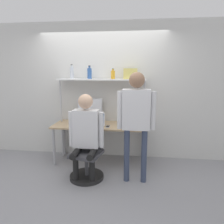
% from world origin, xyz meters
% --- Properties ---
extents(ground_plane, '(12.00, 12.00, 0.00)m').
position_xyz_m(ground_plane, '(0.00, 0.00, 0.00)').
color(ground_plane, gray).
extents(wall_back, '(8.00, 0.06, 2.70)m').
position_xyz_m(wall_back, '(0.00, 0.73, 1.35)').
color(wall_back, silver).
rests_on(wall_back, ground_plane).
extents(desk, '(1.78, 0.68, 0.74)m').
position_xyz_m(desk, '(0.00, 0.36, 0.67)').
color(desk, tan).
rests_on(desk, ground_plane).
extents(shelf_unit, '(1.69, 0.32, 1.60)m').
position_xyz_m(shelf_unit, '(0.00, 0.53, 1.40)').
color(shelf_unit, white).
rests_on(shelf_unit, ground_plane).
extents(monitor, '(0.51, 0.17, 0.48)m').
position_xyz_m(monitor, '(-0.24, 0.57, 1.02)').
color(monitor, '#B7B7BC').
rests_on(monitor, desk).
extents(laptop, '(0.28, 0.24, 0.24)m').
position_xyz_m(laptop, '(-0.04, 0.27, 0.81)').
color(laptop, silver).
rests_on(laptop, desk).
extents(cell_phone, '(0.07, 0.15, 0.01)m').
position_xyz_m(cell_phone, '(0.17, 0.20, 0.75)').
color(cell_phone, silver).
rests_on(cell_phone, desk).
extents(office_chair, '(0.56, 0.56, 0.90)m').
position_xyz_m(office_chair, '(-0.10, -0.31, 0.27)').
color(office_chair, black).
rests_on(office_chair, ground_plane).
extents(person_seated, '(0.57, 0.48, 1.40)m').
position_xyz_m(person_seated, '(-0.10, -0.36, 0.83)').
color(person_seated, black).
rests_on(person_seated, ground_plane).
extents(person_standing, '(0.59, 0.24, 1.74)m').
position_xyz_m(person_standing, '(0.69, -0.35, 1.12)').
color(person_standing, '#38425B').
rests_on(person_standing, ground_plane).
extents(bottle_clear, '(0.07, 0.07, 0.27)m').
position_xyz_m(bottle_clear, '(-0.58, 0.53, 1.72)').
color(bottle_clear, silver).
rests_on(bottle_clear, shelf_unit).
extents(bottle_blue, '(0.08, 0.08, 0.25)m').
position_xyz_m(bottle_blue, '(-0.23, 0.53, 1.71)').
color(bottle_blue, '#335999').
rests_on(bottle_blue, shelf_unit).
extents(bottle_amber, '(0.08, 0.08, 0.19)m').
position_xyz_m(bottle_amber, '(0.22, 0.53, 1.69)').
color(bottle_amber, gold).
rests_on(bottle_amber, shelf_unit).
extents(storage_box, '(0.25, 0.20, 0.20)m').
position_xyz_m(storage_box, '(0.56, 0.53, 1.70)').
color(storage_box, '#DBCC66').
rests_on(storage_box, shelf_unit).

